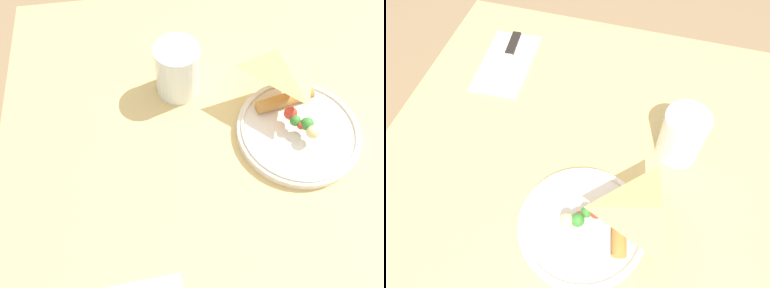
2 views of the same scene
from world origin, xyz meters
The scene contains 6 objects.
ground_plane centered at (0.00, 0.00, 0.00)m, with size 6.00×6.00×0.00m, color #997A56.
dining_table centered at (0.00, 0.00, 0.59)m, with size 0.93×0.85×0.70m.
plate_pizza centered at (0.06, 0.01, 0.72)m, with size 0.22×0.22×0.05m.
milk_glass centered at (-0.13, 0.14, 0.75)m, with size 0.08×0.08×0.11m.
napkin_folded centered at (-0.27, -0.26, 0.70)m, with size 0.20×0.12×0.00m.
butter_knife centered at (-0.28, -0.26, 0.71)m, with size 0.20×0.04×0.01m.
Camera 2 is at (0.29, 0.06, 1.31)m, focal length 35.00 mm.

